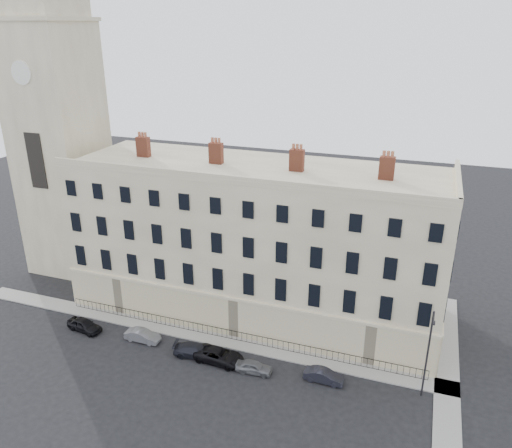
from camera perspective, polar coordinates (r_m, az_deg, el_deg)
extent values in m
plane|color=black|center=(42.37, 2.28, -18.60)|extent=(160.00, 160.00, 0.00)
cube|color=#BCAB8C|center=(49.72, -0.07, -1.84)|extent=(36.00, 12.00, 15.00)
cube|color=beige|center=(47.30, -2.58, -10.76)|extent=(36.10, 0.18, 4.00)
cube|color=beige|center=(49.98, 20.21, -10.31)|extent=(0.18, 12.10, 4.00)
cube|color=#BCAB8C|center=(41.84, -2.77, 5.05)|extent=(36.00, 0.35, 0.80)
cube|color=#BCAB8C|center=(44.64, 22.13, 4.52)|extent=(0.35, 12.00, 0.80)
cube|color=brown|center=(52.09, -12.76, 8.60)|extent=(1.30, 0.70, 2.00)
cube|color=brown|center=(48.39, -4.59, 8.07)|extent=(1.30, 0.70, 2.00)
cube|color=brown|center=(45.80, 4.68, 7.27)|extent=(1.30, 0.70, 2.00)
cube|color=brown|center=(44.52, 14.73, 6.19)|extent=(1.30, 0.70, 2.00)
cube|color=#BCAB8C|center=(61.13, -21.31, 7.64)|extent=(8.00, 8.00, 28.00)
cylinder|color=white|center=(56.80, -25.26, 15.36)|extent=(2.40, 0.14, 2.40)
cube|color=gray|center=(49.10, -7.38, -12.30)|extent=(48.00, 2.00, 0.12)
cube|color=gray|center=(47.74, 20.98, -14.88)|extent=(2.00, 24.00, 0.12)
cube|color=black|center=(47.44, -2.79, -12.08)|extent=(35.00, 0.04, 0.04)
cube|color=black|center=(47.94, -2.77, -12.97)|extent=(35.00, 0.04, 0.04)
imported|color=black|center=(51.61, -19.02, -10.86)|extent=(3.79, 1.98, 1.23)
imported|color=slate|center=(48.69, -12.84, -12.34)|extent=(3.40, 1.20, 1.12)
imported|color=black|center=(45.99, -6.91, -14.14)|extent=(4.18, 2.25, 1.15)
imported|color=black|center=(45.12, -4.25, -14.77)|extent=(4.48, 2.24, 1.22)
imported|color=slate|center=(43.89, -0.23, -16.02)|extent=(3.21, 1.48, 1.07)
imported|color=black|center=(43.34, 7.76, -16.81)|extent=(3.33, 1.20, 1.09)
cylinder|color=#2D2C31|center=(41.74, 18.99, -13.96)|extent=(0.15, 0.15, 7.75)
cylinder|color=#2D2C31|center=(39.14, 19.67, -10.02)|extent=(0.14, 1.45, 0.10)
cube|color=#2D2C31|center=(38.59, 19.68, -10.59)|extent=(0.19, 0.49, 0.12)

